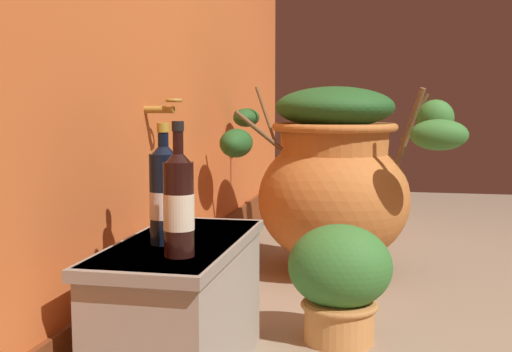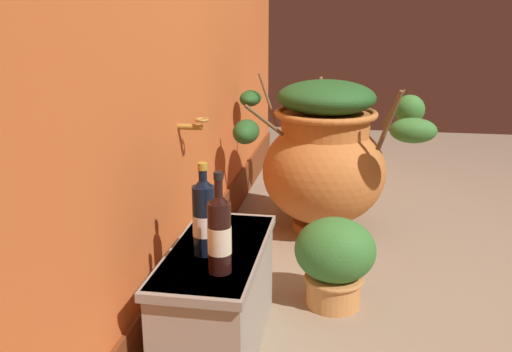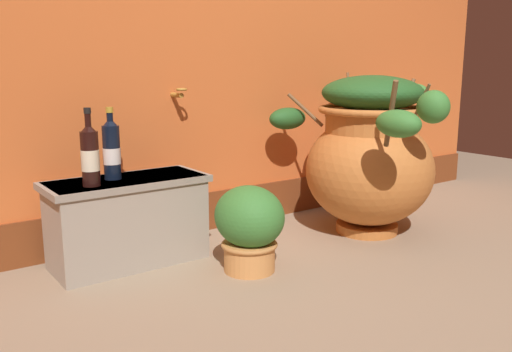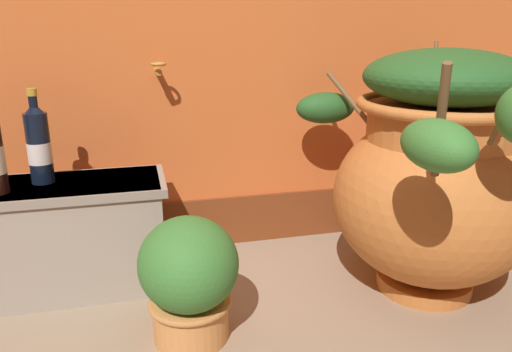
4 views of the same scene
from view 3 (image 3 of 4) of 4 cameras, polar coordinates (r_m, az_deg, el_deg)
The scene contains 6 objects.
ground_plane at distance 2.32m, azimuth 11.72°, elevation -11.51°, with size 7.00×7.00×0.00m, color gray.
terracotta_urn at distance 2.97m, azimuth 11.83°, elevation 2.34°, with size 0.87×1.06×0.86m.
stone_ledge at distance 2.55m, azimuth -13.28°, elevation -4.33°, with size 0.72×0.32×0.40m.
wine_bottle_left at distance 2.50m, azimuth -14.90°, elevation 2.82°, with size 0.08×0.08×0.32m.
wine_bottle_middle at distance 2.38m, azimuth -17.01°, elevation 2.19°, with size 0.08×0.08×0.33m.
potted_shrub at distance 2.40m, azimuth -0.70°, elevation -5.19°, with size 0.29×0.34×0.39m.
Camera 3 is at (-1.60, -1.42, 0.90)m, focal length 38.18 mm.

